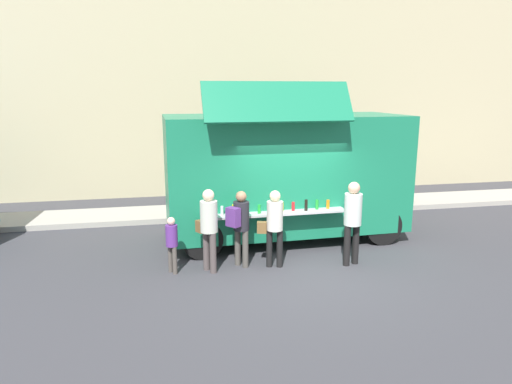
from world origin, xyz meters
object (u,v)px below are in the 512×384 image
at_px(child_near_queue, 172,240).
at_px(customer_front_ordering, 274,222).
at_px(customer_extra_browsing, 353,216).
at_px(customer_mid_with_backpack, 240,221).
at_px(trash_bin, 396,194).
at_px(customer_rear_waiting, 209,223).
at_px(food_truck_main, 285,173).

bearing_deg(child_near_queue, customer_front_ordering, -34.76).
distance_m(customer_extra_browsing, child_near_queue, 3.78).
bearing_deg(customer_extra_browsing, customer_mid_with_backpack, 64.10).
bearing_deg(trash_bin, customer_extra_browsing, -127.42).
bearing_deg(customer_rear_waiting, food_truck_main, 9.92).
height_order(trash_bin, customer_front_ordering, customer_front_ordering).
height_order(food_truck_main, customer_mid_with_backpack, food_truck_main).
relative_size(trash_bin, child_near_queue, 0.73).
bearing_deg(food_truck_main, customer_extra_browsing, -67.51).
bearing_deg(customer_rear_waiting, child_near_queue, 145.13).
bearing_deg(customer_extra_browsing, child_near_queue, 68.34).
bearing_deg(child_near_queue, trash_bin, -2.70).
bearing_deg(food_truck_main, customer_front_ordering, -112.84).
xyz_separation_m(customer_rear_waiting, child_near_queue, (-0.74, 0.04, -0.32)).
relative_size(food_truck_main, trash_bin, 6.71).
xyz_separation_m(customer_extra_browsing, child_near_queue, (-3.75, 0.27, -0.37)).
bearing_deg(trash_bin, child_near_queue, -149.94).
bearing_deg(trash_bin, customer_mid_with_backpack, -144.65).
distance_m(trash_bin, customer_rear_waiting, 7.62).
height_order(customer_rear_waiting, child_near_queue, customer_rear_waiting).
bearing_deg(customer_mid_with_backpack, child_near_queue, 142.88).
bearing_deg(child_near_queue, customer_rear_waiting, -36.09).
height_order(customer_front_ordering, child_near_queue, customer_front_ordering).
height_order(customer_extra_browsing, child_near_queue, customer_extra_browsing).
distance_m(customer_front_ordering, child_near_queue, 2.12).
xyz_separation_m(customer_front_ordering, customer_rear_waiting, (-1.36, 0.03, 0.05)).
bearing_deg(customer_mid_with_backpack, trash_bin, -4.72).
distance_m(food_truck_main, customer_rear_waiting, 2.85).
distance_m(customer_rear_waiting, customer_extra_browsing, 3.01).
height_order(customer_front_ordering, customer_rear_waiting, customer_rear_waiting).
height_order(trash_bin, child_near_queue, child_near_queue).
distance_m(customer_front_ordering, customer_rear_waiting, 1.36).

